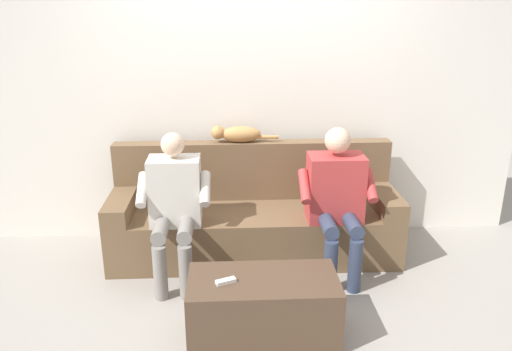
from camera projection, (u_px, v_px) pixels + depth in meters
ground_plane at (259, 298)px, 3.64m from camera, size 8.00×8.00×0.00m
back_wall at (251, 81)px, 4.28m from camera, size 4.72×0.06×2.77m
couch at (254, 218)px, 4.23m from camera, size 2.34×0.71×0.91m
coffee_table at (263, 307)px, 3.19m from camera, size 0.94×0.47×0.40m
person_left_seated at (336, 194)px, 3.84m from camera, size 0.57×0.58×1.14m
person_right_seated at (175, 200)px, 3.76m from camera, size 0.54×0.58×1.12m
cat_on_backrest at (237, 134)px, 4.21m from camera, size 0.56×0.14×0.15m
remote_white at (226, 281)px, 3.07m from camera, size 0.13×0.09×0.02m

